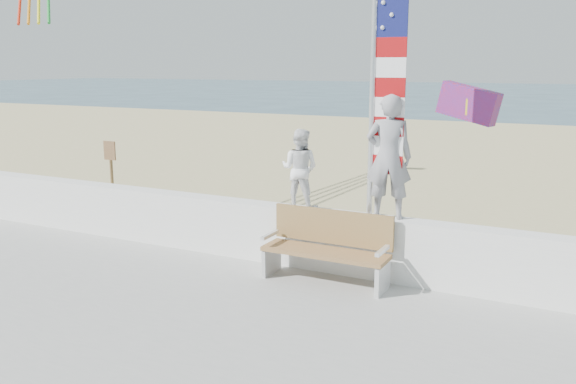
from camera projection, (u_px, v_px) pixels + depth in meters
name	position (u px, v px, depth m)	size (l,w,h in m)	color
ground	(210.00, 319.00, 7.80)	(220.00, 220.00, 0.00)	#2F505F
sand	(408.00, 190.00, 15.64)	(90.00, 40.00, 0.08)	tan
seawall	(282.00, 234.00, 9.42)	(30.00, 0.35, 0.90)	white
adult	(389.00, 157.00, 8.41)	(0.63, 0.41, 1.73)	gray
child	(300.00, 169.00, 9.07)	(0.58, 0.45, 1.19)	white
bench	(328.00, 246.00, 8.58)	(1.80, 0.57, 1.00)	#997043
flag	(382.00, 80.00, 8.26)	(0.50, 0.08, 3.50)	silver
parafoil_kite	(470.00, 104.00, 9.07)	(0.99, 0.46, 0.66)	red
sign	(111.00, 168.00, 13.60)	(0.32, 0.07, 1.46)	brown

